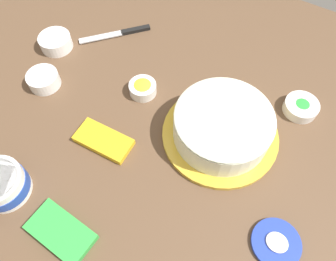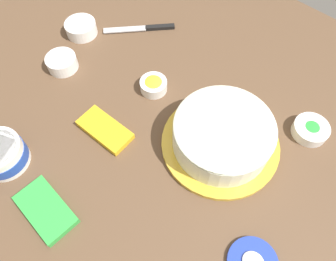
{
  "view_description": "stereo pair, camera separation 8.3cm",
  "coord_description": "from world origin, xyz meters",
  "px_view_note": "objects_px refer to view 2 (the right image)",
  "views": [
    {
      "loc": [
        -0.28,
        0.33,
        0.75
      ],
      "look_at": [
        -0.06,
        -0.04,
        0.04
      ],
      "focal_mm": 34.33,
      "sensor_mm": 36.0,
      "label": 1
    },
    {
      "loc": [
        -0.35,
        0.28,
        0.75
      ],
      "look_at": [
        -0.06,
        -0.04,
        0.04
      ],
      "focal_mm": 34.33,
      "sensor_mm": 36.0,
      "label": 2
    }
  ],
  "objects_px": {
    "candy_box_lower": "(46,210)",
    "sprinkle_bowl_rainbow": "(81,28)",
    "frosting_tub": "(1,154)",
    "spreading_knife": "(146,28)",
    "sprinkle_bowl_yellow": "(154,85)",
    "candy_box_upper": "(105,130)",
    "sprinkle_bowl_pink": "(62,62)",
    "frosted_cake": "(222,135)",
    "sprinkle_bowl_green": "(311,129)"
  },
  "relations": [
    {
      "from": "frosted_cake",
      "to": "sprinkle_bowl_pink",
      "type": "xyz_separation_m",
      "value": [
        0.52,
        0.1,
        -0.03
      ]
    },
    {
      "from": "sprinkle_bowl_rainbow",
      "to": "sprinkle_bowl_pink",
      "type": "distance_m",
      "value": 0.15
    },
    {
      "from": "candy_box_lower",
      "to": "sprinkle_bowl_green",
      "type": "bearing_deg",
      "value": -116.62
    },
    {
      "from": "candy_box_upper",
      "to": "candy_box_lower",
      "type": "bearing_deg",
      "value": 101.37
    },
    {
      "from": "candy_box_lower",
      "to": "candy_box_upper",
      "type": "distance_m",
      "value": 0.25
    },
    {
      "from": "spreading_knife",
      "to": "sprinkle_bowl_green",
      "type": "distance_m",
      "value": 0.61
    },
    {
      "from": "sprinkle_bowl_green",
      "to": "sprinkle_bowl_rainbow",
      "type": "distance_m",
      "value": 0.77
    },
    {
      "from": "frosting_tub",
      "to": "sprinkle_bowl_rainbow",
      "type": "bearing_deg",
      "value": -63.51
    },
    {
      "from": "candy_box_upper",
      "to": "sprinkle_bowl_rainbow",
      "type": "bearing_deg",
      "value": -33.78
    },
    {
      "from": "frosting_tub",
      "to": "sprinkle_bowl_pink",
      "type": "relative_size",
      "value": 1.33
    },
    {
      "from": "frosting_tub",
      "to": "sprinkle_bowl_pink",
      "type": "xyz_separation_m",
      "value": [
        0.14,
        -0.3,
        -0.02
      ]
    },
    {
      "from": "spreading_knife",
      "to": "sprinkle_bowl_yellow",
      "type": "bearing_deg",
      "value": 139.3
    },
    {
      "from": "frosted_cake",
      "to": "candy_box_upper",
      "type": "xyz_separation_m",
      "value": [
        0.26,
        0.17,
        -0.04
      ]
    },
    {
      "from": "frosting_tub",
      "to": "sprinkle_bowl_yellow",
      "type": "height_order",
      "value": "frosting_tub"
    },
    {
      "from": "frosted_cake",
      "to": "sprinkle_bowl_rainbow",
      "type": "height_order",
      "value": "frosted_cake"
    },
    {
      "from": "frosted_cake",
      "to": "candy_box_upper",
      "type": "bearing_deg",
      "value": 34.33
    },
    {
      "from": "frosted_cake",
      "to": "candy_box_upper",
      "type": "distance_m",
      "value": 0.31
    },
    {
      "from": "candy_box_lower",
      "to": "frosted_cake",
      "type": "bearing_deg",
      "value": -111.75
    },
    {
      "from": "frosted_cake",
      "to": "sprinkle_bowl_yellow",
      "type": "distance_m",
      "value": 0.26
    },
    {
      "from": "sprinkle_bowl_green",
      "to": "sprinkle_bowl_pink",
      "type": "distance_m",
      "value": 0.74
    },
    {
      "from": "frosting_tub",
      "to": "spreading_knife",
      "type": "xyz_separation_m",
      "value": [
        0.07,
        -0.59,
        -0.03
      ]
    },
    {
      "from": "spreading_knife",
      "to": "sprinkle_bowl_pink",
      "type": "distance_m",
      "value": 0.3
    },
    {
      "from": "spreading_knife",
      "to": "sprinkle_bowl_green",
      "type": "relative_size",
      "value": 1.98
    },
    {
      "from": "candy_box_upper",
      "to": "sprinkle_bowl_yellow",
      "type": "bearing_deg",
      "value": -91.86
    },
    {
      "from": "sprinkle_bowl_pink",
      "to": "sprinkle_bowl_rainbow",
      "type": "bearing_deg",
      "value": -62.17
    },
    {
      "from": "sprinkle_bowl_green",
      "to": "candy_box_lower",
      "type": "distance_m",
      "value": 0.7
    },
    {
      "from": "frosting_tub",
      "to": "spreading_knife",
      "type": "distance_m",
      "value": 0.59
    },
    {
      "from": "frosting_tub",
      "to": "sprinkle_bowl_green",
      "type": "xyz_separation_m",
      "value": [
        -0.53,
        -0.59,
        -0.02
      ]
    },
    {
      "from": "sprinkle_bowl_green",
      "to": "sprinkle_bowl_pink",
      "type": "relative_size",
      "value": 1.03
    },
    {
      "from": "sprinkle_bowl_green",
      "to": "frosted_cake",
      "type": "bearing_deg",
      "value": 50.73
    },
    {
      "from": "frosted_cake",
      "to": "spreading_knife",
      "type": "height_order",
      "value": "frosted_cake"
    },
    {
      "from": "sprinkle_bowl_pink",
      "to": "candy_box_upper",
      "type": "relative_size",
      "value": 0.61
    },
    {
      "from": "sprinkle_bowl_pink",
      "to": "candy_box_lower",
      "type": "bearing_deg",
      "value": 136.47
    },
    {
      "from": "frosted_cake",
      "to": "sprinkle_bowl_green",
      "type": "height_order",
      "value": "frosted_cake"
    },
    {
      "from": "candy_box_lower",
      "to": "sprinkle_bowl_rainbow",
      "type": "bearing_deg",
      "value": -44.68
    },
    {
      "from": "sprinkle_bowl_yellow",
      "to": "candy_box_upper",
      "type": "xyz_separation_m",
      "value": [
        -0.0,
        0.19,
        -0.01
      ]
    },
    {
      "from": "frosting_tub",
      "to": "sprinkle_bowl_green",
      "type": "height_order",
      "value": "frosting_tub"
    },
    {
      "from": "spreading_knife",
      "to": "sprinkle_bowl_yellow",
      "type": "relative_size",
      "value": 2.38
    },
    {
      "from": "frosted_cake",
      "to": "spreading_knife",
      "type": "relative_size",
      "value": 1.65
    },
    {
      "from": "frosted_cake",
      "to": "candy_box_upper",
      "type": "height_order",
      "value": "frosted_cake"
    },
    {
      "from": "spreading_knife",
      "to": "candy_box_lower",
      "type": "relative_size",
      "value": 1.22
    },
    {
      "from": "frosting_tub",
      "to": "sprinkle_bowl_rainbow",
      "type": "distance_m",
      "value": 0.48
    },
    {
      "from": "sprinkle_bowl_green",
      "to": "candy_box_lower",
      "type": "relative_size",
      "value": 0.62
    },
    {
      "from": "sprinkle_bowl_yellow",
      "to": "frosted_cake",
      "type": "bearing_deg",
      "value": 175.78
    },
    {
      "from": "frosting_tub",
      "to": "sprinkle_bowl_yellow",
      "type": "xyz_separation_m",
      "value": [
        -0.12,
        -0.42,
        -0.02
      ]
    },
    {
      "from": "frosting_tub",
      "to": "sprinkle_bowl_green",
      "type": "distance_m",
      "value": 0.8
    },
    {
      "from": "spreading_knife",
      "to": "sprinkle_bowl_green",
      "type": "xyz_separation_m",
      "value": [
        -0.6,
        -0.01,
        0.01
      ]
    },
    {
      "from": "spreading_knife",
      "to": "sprinkle_bowl_green",
      "type": "bearing_deg",
      "value": -179.42
    },
    {
      "from": "sprinkle_bowl_yellow",
      "to": "sprinkle_bowl_pink",
      "type": "relative_size",
      "value": 0.86
    },
    {
      "from": "sprinkle_bowl_rainbow",
      "to": "spreading_knife",
      "type": "bearing_deg",
      "value": -133.37
    }
  ]
}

